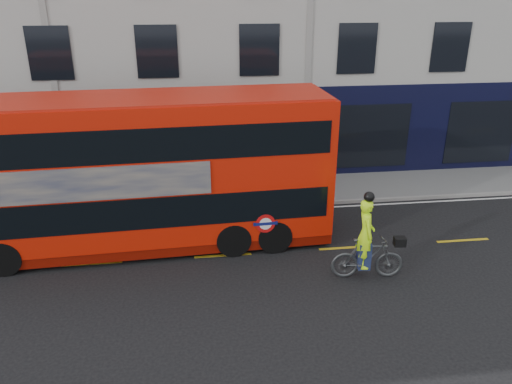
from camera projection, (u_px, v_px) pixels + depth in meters
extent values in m
plane|color=black|center=(361.00, 272.00, 14.77)|extent=(120.00, 120.00, 0.00)
cube|color=slate|center=(311.00, 189.00, 20.71)|extent=(60.00, 3.00, 0.12)
cube|color=gray|center=(320.00, 203.00, 19.33)|extent=(60.00, 0.12, 0.13)
cube|color=black|center=(305.00, 134.00, 21.33)|extent=(50.00, 0.08, 4.00)
cube|color=silver|center=(322.00, 208.00, 19.08)|extent=(58.00, 0.10, 0.01)
cube|color=red|center=(136.00, 168.00, 15.39)|extent=(12.09, 3.26, 4.30)
cube|color=#6A0D04|center=(143.00, 235.00, 16.28)|extent=(12.08, 3.21, 0.33)
cube|color=black|center=(139.00, 197.00, 15.76)|extent=(11.61, 3.28, 0.98)
cube|color=black|center=(133.00, 133.00, 14.97)|extent=(11.61, 3.28, 0.98)
cube|color=#B01A0B|center=(130.00, 98.00, 14.56)|extent=(11.84, 3.14, 0.09)
cube|color=black|center=(322.00, 185.00, 16.70)|extent=(0.15, 2.45, 0.98)
cube|color=black|center=(325.00, 125.00, 15.91)|extent=(0.15, 2.45, 0.98)
cube|color=#9B8A6B|center=(94.00, 184.00, 13.92)|extent=(6.53, 0.34, 0.98)
cylinder|color=red|center=(266.00, 224.00, 15.32)|extent=(0.61, 0.05, 0.61)
cylinder|color=white|center=(266.00, 224.00, 15.31)|extent=(0.39, 0.04, 0.39)
cube|color=#0C1459|center=(266.00, 224.00, 15.31)|extent=(0.76, 0.05, 0.10)
cylinder|color=black|center=(267.00, 220.00, 16.84)|extent=(1.21, 2.82, 1.09)
cylinder|color=black|center=(229.00, 222.00, 16.64)|extent=(1.21, 2.82, 1.09)
cylinder|color=black|center=(14.00, 239.00, 15.57)|extent=(1.21, 2.82, 1.09)
imported|color=#424547|center=(367.00, 258.00, 14.28)|extent=(2.14, 0.79, 1.26)
imported|color=#B7F313|center=(366.00, 233.00, 13.98)|extent=(0.56, 0.79, 2.05)
cube|color=black|center=(400.00, 242.00, 14.11)|extent=(0.35, 0.28, 0.25)
cube|color=#1C264B|center=(364.00, 255.00, 14.24)|extent=(0.39, 0.47, 0.80)
sphere|color=black|center=(369.00, 197.00, 13.55)|extent=(0.30, 0.30, 0.30)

